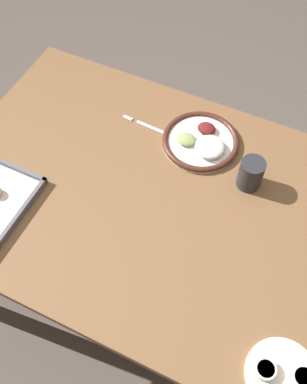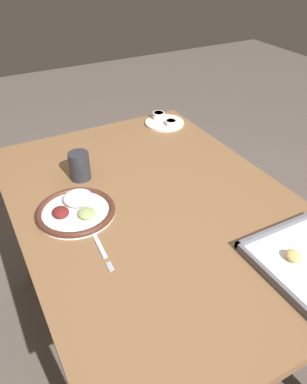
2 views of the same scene
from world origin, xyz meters
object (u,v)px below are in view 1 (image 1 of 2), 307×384
dinner_plate (202,142)px  drinking_cup (251,174)px  fork (154,129)px  saucer_plate (284,375)px

dinner_plate → drinking_cup: 0.21m
drinking_cup → dinner_plate: bearing=-23.5°
dinner_plate → fork: size_ratio=1.16×
saucer_plate → drinking_cup: 0.56m
saucer_plate → dinner_plate: bearing=-52.3°
dinner_plate → fork: (0.16, 0.01, -0.01)m
fork → saucer_plate: (-0.61, 0.57, 0.01)m
dinner_plate → drinking_cup: (-0.19, 0.08, 0.04)m
dinner_plate → fork: bearing=3.4°
dinner_plate → saucer_plate: dinner_plate is taller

